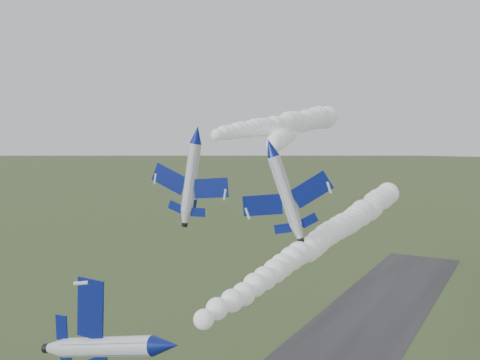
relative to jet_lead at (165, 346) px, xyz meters
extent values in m
cylinder|color=silver|center=(-0.06, 0.11, -0.01)|extent=(2.50, 9.14, 1.89)
cone|color=silver|center=(-0.43, 5.58, -0.01)|extent=(2.02, 2.06, 1.89)
cylinder|color=black|center=(-0.50, 6.66, -0.01)|extent=(1.00, 0.71, 0.96)
ellipsoid|color=black|center=(0.69, -2.17, 0.11)|extent=(1.47, 3.18, 1.26)
cube|color=navy|center=(-0.89, 0.92, 3.13)|extent=(1.27, 2.65, 4.88)
cube|color=navy|center=(-0.69, 4.60, 1.68)|extent=(0.60, 1.22, 2.13)
cube|color=navy|center=(-0.03, 4.64, -1.70)|extent=(0.60, 1.22, 2.13)
cube|color=navy|center=(1.02, 4.45, 0.26)|extent=(2.46, 1.87, 0.58)
cylinder|color=silver|center=(-15.56, 27.83, 15.75)|extent=(2.74, 9.18, 1.85)
cone|color=navy|center=(-14.99, 22.16, 15.75)|extent=(2.08, 2.54, 1.85)
cone|color=silver|center=(-16.10, 33.30, 15.75)|extent=(2.03, 2.11, 1.85)
cylinder|color=black|center=(-16.21, 34.37, 15.75)|extent=(1.00, 0.74, 0.94)
ellipsoid|color=black|center=(-15.23, 25.53, 16.34)|extent=(1.53, 3.21, 1.23)
cube|color=navy|center=(-18.84, 28.37, 16.10)|extent=(5.14, 3.06, 0.93)
cube|color=navy|center=(-12.50, 29.00, 15.08)|extent=(5.14, 3.06, 0.93)
cube|color=navy|center=(-17.70, 32.16, 16.02)|extent=(2.25, 1.39, 0.45)
cube|color=navy|center=(-14.32, 32.50, 15.47)|extent=(2.25, 1.39, 0.45)
cube|color=navy|center=(-15.76, 32.10, 17.13)|extent=(0.67, 1.76, 2.36)
cylinder|color=silver|center=(-4.86, 28.20, 14.19)|extent=(5.41, 8.99, 2.02)
cone|color=navy|center=(-2.62, 23.04, 14.19)|extent=(2.78, 2.95, 2.02)
cone|color=silver|center=(-7.02, 33.17, 14.19)|extent=(2.61, 2.56, 2.02)
cylinder|color=black|center=(-7.45, 34.14, 14.19)|extent=(1.19, 0.99, 1.02)
ellipsoid|color=black|center=(-4.12, 26.02, 14.76)|extent=(2.45, 3.34, 1.34)
cube|color=navy|center=(-7.92, 27.79, 13.03)|extent=(5.31, 4.20, 1.69)
cube|color=navy|center=(-2.38, 30.21, 15.06)|extent=(5.31, 4.20, 1.69)
cube|color=navy|center=(-8.12, 31.65, 13.65)|extent=(2.34, 1.89, 0.78)
cube|color=navy|center=(-5.16, 32.93, 14.73)|extent=(2.34, 1.89, 0.78)
cube|color=navy|center=(-6.94, 31.88, 15.50)|extent=(1.47, 1.90, 2.26)
camera|label=1|loc=(23.97, -31.44, 16.21)|focal=40.00mm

